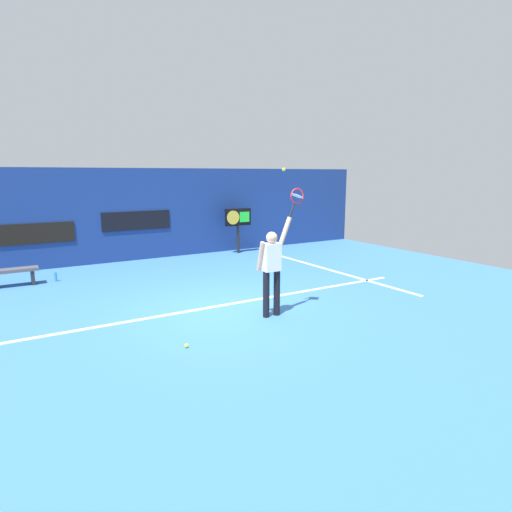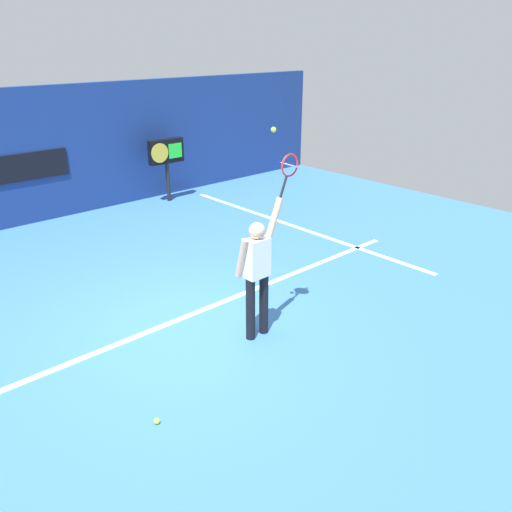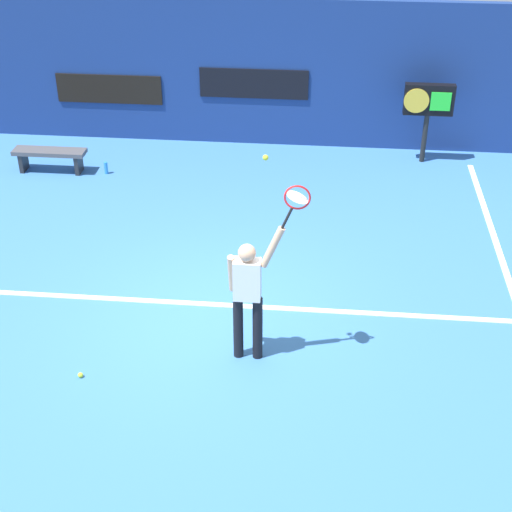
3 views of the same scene
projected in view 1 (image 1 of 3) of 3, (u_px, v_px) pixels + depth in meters
The scene contains 13 objects.
ground_plane at pixel (224, 310), 9.02m from camera, with size 18.00×18.00×0.00m, color #3870B2.
back_wall at pixel (135, 215), 14.04m from camera, with size 18.00×0.20×2.97m, color navy.
sponsor_banner_center at pixel (137, 221), 13.98m from camera, with size 2.20×0.03×0.60m, color black.
sponsor_banner_portside at pixel (34, 234), 12.49m from camera, with size 2.20×0.03×0.60m, color black.
court_baseline at pixel (219, 306), 9.24m from camera, with size 10.00×0.10×0.01m, color white.
court_sideline at pixel (324, 268), 12.92m from camera, with size 0.10×7.00×0.01m, color white.
tennis_player at pixel (272, 266), 8.44m from camera, with size 0.71×0.31×1.96m.
tennis_racket at pixel (297, 198), 8.48m from camera, with size 0.41×0.27×0.62m.
tennis_ball at pixel (284, 169), 8.15m from camera, with size 0.07×0.07×0.07m, color #CCE033.
scoreboard_clock at pixel (238, 219), 15.26m from camera, with size 0.96×0.20×1.59m.
court_bench at pixel (7, 274), 10.78m from camera, with size 1.40×0.36×0.45m.
water_bottle at pixel (56, 277), 11.37m from camera, with size 0.07×0.07×0.24m, color #338CD8.
spare_ball at pixel (186, 346), 7.04m from camera, with size 0.07×0.07×0.07m, color #CCE033.
Camera 1 is at (-3.90, -7.75, 2.79)m, focal length 30.38 mm.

